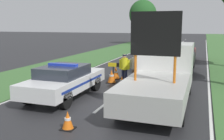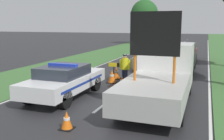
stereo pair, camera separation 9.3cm
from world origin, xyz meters
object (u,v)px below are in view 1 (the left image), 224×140
police_car (65,80)px  queued_car_suv_grey (154,44)px  traffic_cone_near_truck (122,81)px  police_officer (124,66)px  traffic_cone_centre_front (112,76)px  traffic_cone_near_police (116,73)px  work_truck (162,74)px  queued_car_sedan_black (180,59)px  road_barrier (134,67)px  queued_car_wagon_maroon (185,51)px  roadside_tree_mid_left (143,14)px  pedestrian_civilian (135,66)px  traffic_cone_behind_barrier (68,120)px

police_car → queued_car_suv_grey: (0.09, 20.78, 0.05)m
traffic_cone_near_truck → queued_car_suv_grey: bearing=95.2°
police_officer → traffic_cone_centre_front: size_ratio=2.23×
traffic_cone_near_police → police_officer: bearing=-52.5°
work_truck → queued_car_suv_grey: size_ratio=1.37×
police_officer → queued_car_suv_grey: (-1.62, 17.56, -0.14)m
traffic_cone_centre_front → queued_car_sedan_black: bearing=58.0°
road_barrier → queued_car_wagon_maroon: queued_car_wagon_maroon is taller
roadside_tree_mid_left → police_car: bearing=-83.3°
pedestrian_civilian → traffic_cone_centre_front: pedestrian_civilian is taller
traffic_cone_near_police → traffic_cone_near_truck: size_ratio=1.37×
queued_car_sedan_black → queued_car_wagon_maroon: size_ratio=1.04×
work_truck → queued_car_wagon_maroon: work_truck is taller
traffic_cone_near_truck → traffic_cone_behind_barrier: bearing=-89.0°
road_barrier → traffic_cone_behind_barrier: bearing=-91.9°
work_truck → queued_car_suv_grey: work_truck is taller
road_barrier → queued_car_suv_grey: (-1.91, 16.74, -0.01)m
queued_car_wagon_maroon → traffic_cone_centre_front: bearing=74.3°
road_barrier → police_officer: bearing=-110.2°
traffic_cone_near_police → roadside_tree_mid_left: size_ratio=0.11×
queued_car_suv_grey → queued_car_wagon_maroon: bearing=119.8°
traffic_cone_behind_barrier → queued_car_suv_grey: queued_car_suv_grey is taller
police_officer → roadside_tree_mid_left: size_ratio=0.23×
police_officer → traffic_cone_behind_barrier: 6.36m
police_car → queued_car_suv_grey: bearing=84.6°
road_barrier → traffic_cone_near_truck: (-0.26, -1.35, -0.54)m
police_officer → queued_car_wagon_maroon: police_officer is taller
pedestrian_civilian → traffic_cone_near_police: (-1.39, 0.96, -0.59)m
traffic_cone_near_truck → queued_car_sedan_black: queued_car_sedan_black is taller
pedestrian_civilian → queued_car_suv_grey: bearing=112.6°
traffic_cone_centre_front → queued_car_sedan_black: (3.14, 5.02, 0.47)m
police_officer → traffic_cone_near_truck: bearing=101.2°
road_barrier → queued_car_suv_grey: size_ratio=0.67×
queued_car_wagon_maroon → pedestrian_civilian: bearing=80.6°
police_car → police_officer: bearing=56.8°
roadside_tree_mid_left → queued_car_wagon_maroon: bearing=-65.7°
queued_car_suv_grey → queued_car_sedan_black: bearing=107.9°
traffic_cone_near_truck → queued_car_suv_grey: size_ratio=0.12×
road_barrier → pedestrian_civilian: (0.24, -0.66, 0.15)m
queued_car_sedan_black → traffic_cone_centre_front: bearing=58.0°
queued_car_suv_grey → traffic_cone_behind_barrier: bearing=94.2°
police_officer → traffic_cone_near_truck: police_officer is taller
traffic_cone_near_truck → queued_car_wagon_maroon: (2.25, 11.29, 0.50)m
police_officer → traffic_cone_near_truck: size_ratio=2.97×
pedestrian_civilian → queued_car_wagon_maroon: size_ratio=0.37×
traffic_cone_behind_barrier → police_car: bearing=120.6°
queued_car_suv_grey → traffic_cone_centre_front: bearing=92.9°
pedestrian_civilian → traffic_cone_near_truck: 1.10m
roadside_tree_mid_left → queued_car_sedan_black: bearing=-71.0°
traffic_cone_centre_front → traffic_cone_behind_barrier: size_ratio=1.26×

